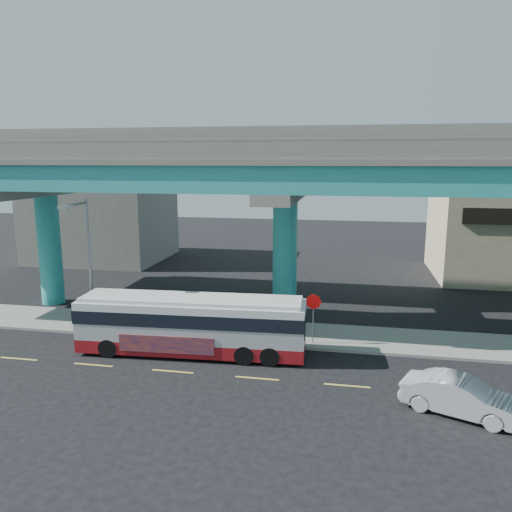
% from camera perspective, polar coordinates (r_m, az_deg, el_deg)
% --- Properties ---
extents(ground, '(120.00, 120.00, 0.00)m').
position_cam_1_polar(ground, '(23.40, 0.26, -13.51)').
color(ground, black).
rests_on(ground, ground).
extents(sidewalk, '(70.00, 4.00, 0.15)m').
position_cam_1_polar(sidewalk, '(28.40, 2.31, -8.83)').
color(sidewalk, gray).
rests_on(sidewalk, ground).
extents(lane_markings, '(58.00, 0.12, 0.01)m').
position_cam_1_polar(lane_markings, '(23.12, 0.12, -13.80)').
color(lane_markings, '#D8C64C').
rests_on(lane_markings, ground).
extents(viaduct, '(52.00, 12.40, 11.70)m').
position_cam_1_polar(viaduct, '(30.29, 3.46, 9.92)').
color(viaduct, teal).
rests_on(viaduct, ground).
extents(building_concrete, '(12.00, 10.00, 9.00)m').
position_cam_1_polar(building_concrete, '(51.14, -17.20, 4.68)').
color(building_concrete, gray).
rests_on(building_concrete, ground).
extents(transit_bus, '(11.61, 3.07, 2.95)m').
position_cam_1_polar(transit_bus, '(25.51, -7.36, -7.58)').
color(transit_bus, maroon).
rests_on(transit_bus, ground).
extents(sedan, '(4.72, 5.55, 1.46)m').
position_cam_1_polar(sedan, '(21.43, 22.38, -14.65)').
color(sedan, '#A2A2A7').
rests_on(sedan, ground).
extents(parked_car, '(3.44, 4.78, 1.38)m').
position_cam_1_polar(parked_car, '(30.84, -14.66, -6.07)').
color(parked_car, '#2B2C30').
rests_on(parked_car, sidewalk).
extents(street_lamp, '(0.50, 2.44, 7.44)m').
position_cam_1_polar(street_lamp, '(28.57, -19.09, 0.92)').
color(street_lamp, gray).
rests_on(street_lamp, sidewalk).
extents(stop_sign, '(0.81, 0.08, 2.68)m').
position_cam_1_polar(stop_sign, '(26.30, 6.58, -5.90)').
color(stop_sign, gray).
rests_on(stop_sign, sidewalk).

